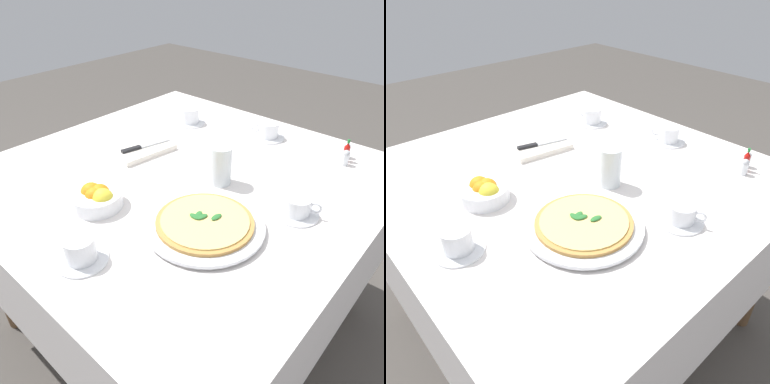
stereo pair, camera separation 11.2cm
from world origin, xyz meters
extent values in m
plane|color=#4C4742|center=(0.00, 0.00, 0.00)|extent=(8.00, 8.00, 0.00)
cube|color=white|center=(0.00, 0.00, 0.72)|extent=(1.22, 1.22, 0.02)
cube|color=white|center=(0.00, -0.60, 0.57)|extent=(1.22, 0.01, 0.28)
cube|color=white|center=(0.00, 0.60, 0.57)|extent=(1.22, 0.01, 0.28)
cube|color=white|center=(-0.60, 0.00, 0.57)|extent=(0.01, 1.22, 0.28)
cube|color=white|center=(0.60, 0.00, 0.57)|extent=(0.01, 1.22, 0.28)
cylinder|color=brown|center=(0.51, -0.51, 0.35)|extent=(0.06, 0.06, 0.71)
cylinder|color=brown|center=(0.51, 0.51, 0.35)|extent=(0.06, 0.06, 0.71)
cylinder|color=white|center=(-0.18, -0.25, 0.73)|extent=(0.19, 0.19, 0.01)
cylinder|color=white|center=(-0.18, -0.25, 0.74)|extent=(0.32, 0.32, 0.01)
cylinder|color=#C68E47|center=(-0.18, -0.25, 0.75)|extent=(0.26, 0.26, 0.01)
cylinder|color=#EFD17A|center=(-0.18, -0.25, 0.76)|extent=(0.24, 0.24, 0.00)
ellipsoid|color=#2D7533|center=(-0.18, -0.23, 0.76)|extent=(0.04, 0.03, 0.01)
ellipsoid|color=#2D7533|center=(-0.19, -0.22, 0.76)|extent=(0.02, 0.04, 0.01)
ellipsoid|color=#2D7533|center=(-0.18, -0.24, 0.76)|extent=(0.04, 0.03, 0.01)
ellipsoid|color=#2D7533|center=(-0.16, -0.27, 0.76)|extent=(0.04, 0.02, 0.01)
cylinder|color=white|center=(0.33, 0.26, 0.73)|extent=(0.13, 0.13, 0.01)
cylinder|color=white|center=(0.33, 0.26, 0.76)|extent=(0.08, 0.08, 0.06)
torus|color=white|center=(0.32, 0.31, 0.77)|extent=(0.01, 0.04, 0.03)
cylinder|color=black|center=(0.33, 0.26, 0.79)|extent=(0.07, 0.07, 0.00)
cylinder|color=white|center=(0.04, -0.40, 0.73)|extent=(0.13, 0.13, 0.01)
cylinder|color=white|center=(0.04, -0.40, 0.76)|extent=(0.08, 0.08, 0.05)
torus|color=white|center=(0.06, -0.45, 0.76)|extent=(0.02, 0.04, 0.03)
cylinder|color=black|center=(0.04, -0.40, 0.78)|extent=(0.07, 0.07, 0.00)
cylinder|color=white|center=(0.43, -0.07, 0.73)|extent=(0.13, 0.13, 0.01)
cylinder|color=white|center=(0.43, -0.07, 0.76)|extent=(0.08, 0.08, 0.06)
torus|color=white|center=(0.40, -0.03, 0.77)|extent=(0.02, 0.03, 0.03)
cylinder|color=black|center=(0.43, -0.07, 0.79)|extent=(0.07, 0.07, 0.00)
cylinder|color=white|center=(-0.47, -0.10, 0.73)|extent=(0.13, 0.13, 0.01)
cylinder|color=white|center=(-0.47, -0.10, 0.76)|extent=(0.08, 0.08, 0.06)
torus|color=white|center=(-0.45, -0.06, 0.77)|extent=(0.02, 0.03, 0.03)
cylinder|color=black|center=(-0.47, -0.10, 0.79)|extent=(0.07, 0.07, 0.00)
cylinder|color=white|center=(0.04, -0.13, 0.79)|extent=(0.07, 0.07, 0.13)
cylinder|color=silver|center=(0.04, -0.13, 0.76)|extent=(0.06, 0.06, 0.07)
cube|color=white|center=(0.02, 0.21, 0.74)|extent=(0.24, 0.16, 0.02)
cube|color=silver|center=(0.06, 0.20, 0.75)|extent=(0.12, 0.05, 0.01)
cube|color=black|center=(-0.03, 0.22, 0.75)|extent=(0.08, 0.04, 0.01)
cylinder|color=white|center=(-0.31, 0.05, 0.75)|extent=(0.15, 0.15, 0.04)
sphere|color=orange|center=(-0.29, 0.05, 0.76)|extent=(0.06, 0.06, 0.06)
sphere|color=orange|center=(-0.31, 0.08, 0.76)|extent=(0.06, 0.06, 0.06)
sphere|color=orange|center=(-0.31, 0.05, 0.76)|extent=(0.06, 0.06, 0.06)
sphere|color=yellow|center=(-0.30, 0.03, 0.76)|extent=(0.06, 0.06, 0.06)
cylinder|color=#B7140F|center=(0.44, -0.38, 0.75)|extent=(0.02, 0.02, 0.05)
cylinder|color=white|center=(0.44, -0.38, 0.75)|extent=(0.02, 0.02, 0.02)
cone|color=#B7140F|center=(0.44, -0.38, 0.79)|extent=(0.02, 0.02, 0.02)
cylinder|color=#1E722D|center=(0.44, -0.38, 0.80)|extent=(0.01, 0.01, 0.01)
cylinder|color=white|center=(0.47, -0.37, 0.75)|extent=(0.03, 0.03, 0.04)
cylinder|color=white|center=(0.47, -0.37, 0.74)|extent=(0.02, 0.02, 0.03)
sphere|color=silver|center=(0.47, -0.37, 0.77)|extent=(0.02, 0.02, 0.02)
cylinder|color=white|center=(0.41, -0.39, 0.75)|extent=(0.03, 0.03, 0.04)
cylinder|color=#38332D|center=(0.41, -0.39, 0.74)|extent=(0.02, 0.02, 0.03)
sphere|color=silver|center=(0.41, -0.39, 0.77)|extent=(0.02, 0.02, 0.02)
camera|label=1|loc=(-0.79, -0.74, 1.36)|focal=34.81mm
camera|label=2|loc=(-0.71, -0.82, 1.36)|focal=34.81mm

